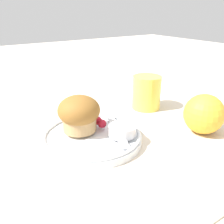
# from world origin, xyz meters

# --- Properties ---
(ground_plane) EXTENTS (3.00, 3.00, 0.00)m
(ground_plane) POSITION_xyz_m (0.00, 0.00, 0.00)
(ground_plane) COLOR beige
(plate) EXTENTS (0.20, 0.20, 0.02)m
(plate) POSITION_xyz_m (-0.01, -0.01, 0.01)
(plate) COLOR white
(plate) RESTS_ON ground_plane
(muffin) EXTENTS (0.08, 0.08, 0.07)m
(muffin) POSITION_xyz_m (-0.04, -0.02, 0.06)
(muffin) COLOR tan
(muffin) RESTS_ON plate
(cream_ramekin) EXTENTS (0.05, 0.05, 0.02)m
(cream_ramekin) POSITION_xyz_m (0.03, 0.04, 0.03)
(cream_ramekin) COLOR silver
(cream_ramekin) RESTS_ON plate
(berry_pair) EXTENTS (0.03, 0.02, 0.02)m
(berry_pair) POSITION_xyz_m (-0.03, 0.02, 0.03)
(berry_pair) COLOR #B7192D
(berry_pair) RESTS_ON plate
(butter_knife) EXTENTS (0.17, 0.08, 0.00)m
(butter_knife) POSITION_xyz_m (-0.01, 0.04, 0.02)
(butter_knife) COLOR silver
(butter_knife) RESTS_ON plate
(orange_fruit) EXTENTS (0.08, 0.08, 0.08)m
(orange_fruit) POSITION_xyz_m (0.08, 0.21, 0.04)
(orange_fruit) COLOR #F4A82D
(orange_fruit) RESTS_ON ground_plane
(juice_glass) EXTENTS (0.07, 0.07, 0.09)m
(juice_glass) POSITION_xyz_m (-0.09, 0.20, 0.04)
(juice_glass) COLOR #EAD14C
(juice_glass) RESTS_ON ground_plane
(folded_napkin) EXTENTS (0.15, 0.08, 0.01)m
(folded_napkin) POSITION_xyz_m (0.17, 0.03, 0.00)
(folded_napkin) COLOR beige
(folded_napkin) RESTS_ON ground_plane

